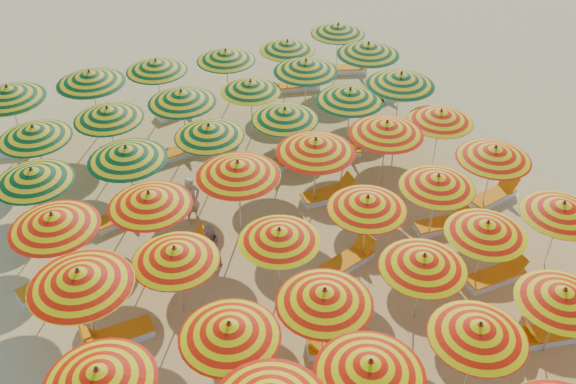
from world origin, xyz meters
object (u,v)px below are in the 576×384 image
at_px(umbrella_41, 368,49).
at_px(umbrella_35, 401,79).
at_px(lounger_9, 117,336).
at_px(beachgoer_b, 210,249).
at_px(umbrella_10, 563,296).
at_px(lounger_22, 178,110).
at_px(umbrella_40, 306,66).
at_px(lounger_15, 329,194).
at_px(umbrella_21, 367,203).
at_px(umbrella_33, 285,114).
at_px(lounger_20, 380,97).
at_px(lounger_16, 123,216).
at_px(umbrella_22, 438,181).
at_px(lounger_7, 339,345).
at_px(umbrella_31, 127,153).
at_px(umbrella_46, 287,46).
at_px(lounger_17, 297,157).
at_px(lounger_19, 176,153).
at_px(lounger_11, 444,225).
at_px(umbrella_39, 251,86).
at_px(lounger_24, 348,69).
at_px(lounger_13, 51,283).
at_px(umbrella_13, 229,330).
at_px(umbrella_47, 338,29).
at_px(beachgoer_a, 192,200).
at_px(lounger_8, 496,276).
at_px(umbrella_25, 149,199).
at_px(umbrella_12, 98,376).
at_px(umbrella_24, 53,221).
at_px(umbrella_19, 175,254).
at_px(lounger_23, 300,86).
at_px(umbrella_18, 79,278).
at_px(umbrella_38, 182,97).
at_px(umbrella_15, 424,261).
at_px(umbrella_32, 209,131).
at_px(umbrella_44, 156,66).
at_px(umbrella_30, 33,175).
at_px(umbrella_45, 226,55).
at_px(umbrella_26, 238,169).
at_px(lounger_4, 552,334).
at_px(umbrella_34, 350,95).
at_px(umbrella_37, 108,113).
at_px(lounger_10, 348,261).
at_px(umbrella_29, 441,116).
at_px(umbrella_16, 487,228).
at_px(umbrella_20, 279,235).
at_px(umbrella_14, 325,296).
at_px(umbrella_43, 90,77).
at_px(umbrella_23, 495,153).
at_px(lounger_14, 178,247).
at_px(lounger_18, 337,152).

bearing_deg(umbrella_41, umbrella_35, -97.17).
height_order(lounger_9, beachgoer_b, beachgoer_b).
height_order(umbrella_10, lounger_22, umbrella_10).
bearing_deg(umbrella_40, lounger_15, -108.72).
bearing_deg(umbrella_21, beachgoer_b, 159.23).
distance_m(umbrella_33, lounger_20, 6.36).
distance_m(lounger_15, lounger_16, 6.57).
distance_m(umbrella_22, lounger_7, 5.56).
relative_size(umbrella_31, umbrella_46, 1.09).
bearing_deg(lounger_17, lounger_19, -38.11).
relative_size(lounger_11, lounger_17, 1.01).
xyz_separation_m(umbrella_39, lounger_9, (-6.99, -7.44, -1.88)).
bearing_deg(lounger_24, umbrella_21, -96.80).
height_order(lounger_11, lounger_13, same).
bearing_deg(umbrella_13, lounger_9, 127.77).
relative_size(umbrella_47, beachgoer_a, 1.54).
bearing_deg(lounger_17, lounger_8, 98.53).
distance_m(umbrella_25, umbrella_33, 5.91).
bearing_deg(umbrella_12, umbrella_24, 89.32).
xyz_separation_m(umbrella_19, umbrella_24, (-2.47, 2.45, 0.14)).
bearing_deg(umbrella_22, umbrella_24, 164.41).
xyz_separation_m(lounger_19, lounger_23, (6.28, 2.55, 0.00)).
distance_m(umbrella_18, umbrella_38, 8.87).
bearing_deg(lounger_17, lounger_20, -162.47).
distance_m(umbrella_15, umbrella_32, 8.30).
distance_m(umbrella_44, lounger_19, 3.61).
height_order(umbrella_30, umbrella_45, umbrella_30).
relative_size(umbrella_26, lounger_13, 1.67).
height_order(umbrella_45, lounger_4, umbrella_45).
distance_m(umbrella_22, umbrella_34, 5.21).
bearing_deg(umbrella_37, lounger_10, -58.95).
distance_m(lounger_8, lounger_17, 8.05).
bearing_deg(umbrella_18, umbrella_29, 11.94).
relative_size(umbrella_16, umbrella_20, 1.02).
bearing_deg(umbrella_46, lounger_7, -110.69).
distance_m(umbrella_14, umbrella_26, 5.30).
height_order(lounger_24, beachgoer_a, beachgoer_a).
bearing_deg(umbrella_19, umbrella_40, 44.62).
height_order(umbrella_41, lounger_7, umbrella_41).
xyz_separation_m(umbrella_14, umbrella_32, (0.17, 7.90, -0.03)).
bearing_deg(umbrella_44, lounger_8, -66.46).
relative_size(umbrella_35, lounger_11, 1.67).
xyz_separation_m(umbrella_34, lounger_19, (-5.71, 2.28, -2.07)).
bearing_deg(beachgoer_a, umbrella_26, -60.78).
bearing_deg(umbrella_29, lounger_4, -103.84).
distance_m(umbrella_41, lounger_22, 7.78).
bearing_deg(umbrella_43, umbrella_21, -63.16).
bearing_deg(umbrella_23, umbrella_12, -167.30).
height_order(umbrella_22, lounger_14, umbrella_22).
relative_size(umbrella_18, lounger_18, 1.55).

